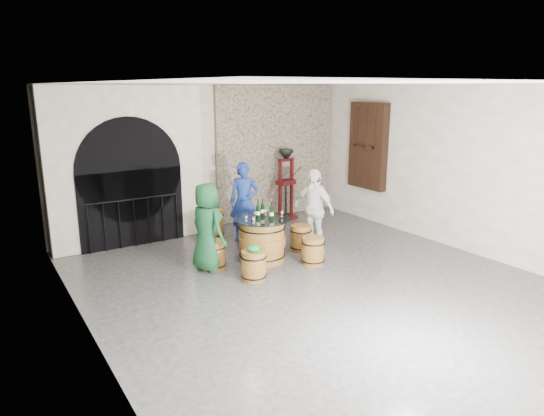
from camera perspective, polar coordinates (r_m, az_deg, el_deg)
ground at (r=8.16m, az=4.82°, el=-8.69°), size 8.00×8.00×0.00m
wall_back at (r=11.08m, az=-7.66°, el=5.93°), size 8.00×0.00×8.00m
wall_left at (r=6.25m, az=-21.35°, el=-1.28°), size 0.00×8.00×8.00m
wall_right at (r=10.17m, az=20.98°, el=4.39°), size 0.00×8.00×8.00m
ceiling at (r=7.52m, az=5.33°, el=14.40°), size 8.00×8.00×0.00m
stone_facing_panel at (r=11.89m, az=0.40°, el=6.60°), size 3.20×0.12×3.18m
arched_opening at (r=10.19m, az=-16.79°, el=4.63°), size 3.10×0.60×3.19m
shuttered_window at (r=11.63m, az=11.20°, el=7.17°), size 0.23×1.10×2.00m
barrel_table at (r=8.97m, az=-1.17°, el=-3.76°), size 1.06×1.06×0.81m
barrel_stool_left at (r=8.68m, az=-6.88°, el=-5.52°), size 0.43×0.43×0.51m
barrel_stool_far at (r=9.88m, az=-2.76°, el=-2.98°), size 0.43×0.43×0.51m
barrel_stool_right at (r=9.58m, az=3.43°, el=-3.55°), size 0.43×0.43×0.51m
barrel_stool_near_right at (r=8.87m, az=4.85°, el=-5.03°), size 0.43×0.43×0.51m
barrel_stool_near_left at (r=8.13m, az=-2.15°, el=-6.80°), size 0.43×0.43×0.51m
green_cap at (r=8.03m, az=-2.15°, el=-4.77°), size 0.26×0.21×0.12m
person_green at (r=8.49m, az=-7.63°, el=-2.26°), size 0.66×0.86×1.56m
person_blue at (r=10.04m, az=-3.29°, el=0.71°), size 0.72×0.68×1.66m
person_white at (r=9.63m, az=4.91°, el=-0.08°), size 0.62×1.01×1.60m
wine_bottle_left at (r=8.84m, az=-1.67°, el=-0.39°), size 0.08×0.08×0.32m
wine_bottle_center at (r=8.77m, az=-0.05°, el=-0.50°), size 0.08×0.08×0.32m
wine_bottle_right at (r=8.97m, az=-1.11°, el=-0.17°), size 0.08×0.08×0.32m
tasting_glass_a at (r=8.55m, az=-2.18°, el=-1.46°), size 0.05×0.05×0.10m
tasting_glass_b at (r=9.03m, az=-0.09°, el=-0.61°), size 0.05×0.05×0.10m
tasting_glass_c at (r=8.94m, az=-2.01°, el=-0.76°), size 0.05×0.05×0.10m
tasting_glass_d at (r=9.08m, az=-0.75°, el=-0.52°), size 0.05×0.05×0.10m
tasting_glass_e at (r=8.98m, az=1.18°, el=-0.69°), size 0.05×0.05×0.10m
tasting_glass_f at (r=8.67m, az=-3.06°, el=-1.25°), size 0.05×0.05×0.10m
side_barrel at (r=10.41m, az=-6.90°, el=-1.87°), size 0.47×0.47×0.62m
corking_press at (r=11.63m, az=1.66°, el=3.41°), size 0.72×0.42×1.71m
control_box at (r=11.99m, az=1.61°, el=5.46°), size 0.18×0.10×0.22m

